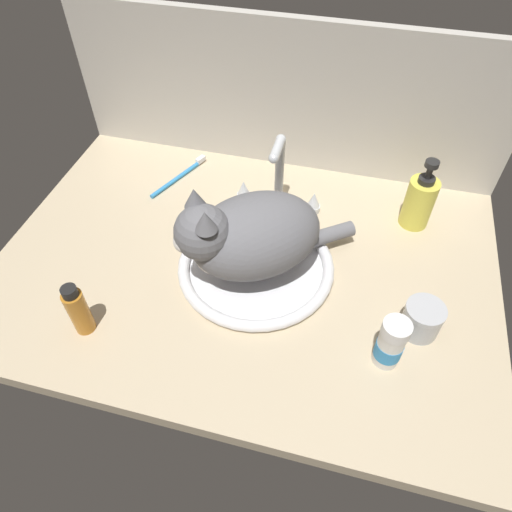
% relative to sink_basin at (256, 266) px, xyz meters
% --- Properties ---
extents(countertop, '(1.02, 0.70, 0.03)m').
position_rel_sink_basin_xyz_m(countertop, '(-0.03, 0.01, -0.03)').
color(countertop, '#CCB793').
rests_on(countertop, ground).
extents(backsplash_wall, '(1.02, 0.02, 0.38)m').
position_rel_sink_basin_xyz_m(backsplash_wall, '(-0.03, 0.37, 0.15)').
color(backsplash_wall, beige).
rests_on(backsplash_wall, ground).
extents(sink_basin, '(0.32, 0.32, 0.02)m').
position_rel_sink_basin_xyz_m(sink_basin, '(0.00, 0.00, 0.00)').
color(sink_basin, white).
rests_on(sink_basin, countertop).
extents(faucet, '(0.20, 0.10, 0.19)m').
position_rel_sink_basin_xyz_m(faucet, '(-0.00, 0.20, 0.06)').
color(faucet, silver).
rests_on(faucet, countertop).
extents(cat, '(0.34, 0.29, 0.20)m').
position_rel_sink_basin_xyz_m(cat, '(-0.01, -0.01, 0.09)').
color(cat, slate).
rests_on(cat, sink_basin).
extents(amber_bottle, '(0.04, 0.04, 0.12)m').
position_rel_sink_basin_xyz_m(amber_bottle, '(-0.27, -0.21, 0.04)').
color(amber_bottle, '#C67A23').
rests_on(amber_bottle, countertop).
extents(metal_jar, '(0.07, 0.07, 0.06)m').
position_rel_sink_basin_xyz_m(metal_jar, '(0.32, -0.07, 0.02)').
color(metal_jar, '#B2B5BA').
rests_on(metal_jar, countertop).
extents(soap_pump_bottle, '(0.06, 0.06, 0.17)m').
position_rel_sink_basin_xyz_m(soap_pump_bottle, '(0.30, 0.22, 0.05)').
color(soap_pump_bottle, '#E5DB4C').
rests_on(soap_pump_bottle, countertop).
extents(pill_bottle, '(0.05, 0.05, 0.11)m').
position_rel_sink_basin_xyz_m(pill_bottle, '(0.27, -0.14, 0.04)').
color(pill_bottle, white).
rests_on(pill_bottle, countertop).
extents(toothbrush, '(0.08, 0.18, 0.02)m').
position_rel_sink_basin_xyz_m(toothbrush, '(-0.26, 0.24, -0.00)').
color(toothbrush, '#338CD1').
rests_on(toothbrush, countertop).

